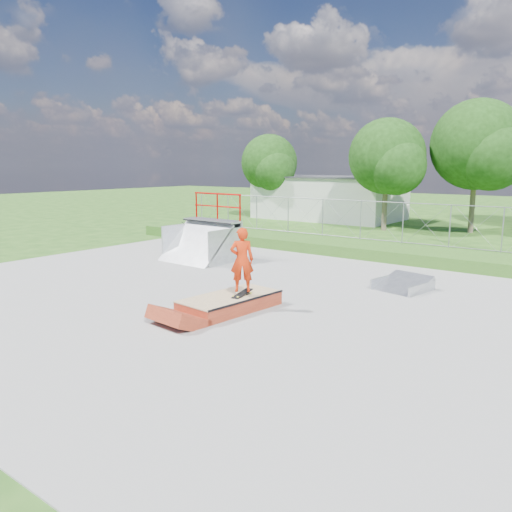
# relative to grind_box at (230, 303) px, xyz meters

# --- Properties ---
(ground) EXTENTS (120.00, 120.00, 0.00)m
(ground) POSITION_rel_grind_box_xyz_m (-1.54, 0.70, -0.21)
(ground) COLOR #244F16
(ground) RESTS_ON ground
(concrete_pad) EXTENTS (20.00, 16.00, 0.04)m
(concrete_pad) POSITION_rel_grind_box_xyz_m (-1.54, 0.70, -0.19)
(concrete_pad) COLOR #969693
(concrete_pad) RESTS_ON ground
(grass_berm) EXTENTS (24.00, 3.00, 0.50)m
(grass_berm) POSITION_rel_grind_box_xyz_m (-1.54, 10.20, 0.04)
(grass_berm) COLOR #244F16
(grass_berm) RESTS_ON ground
(grind_box) EXTENTS (1.63, 2.92, 0.42)m
(grind_box) POSITION_rel_grind_box_xyz_m (0.00, 0.00, 0.00)
(grind_box) COLOR maroon
(grind_box) RESTS_ON concrete_pad
(quarter_pipe) EXTENTS (2.81, 2.41, 2.73)m
(quarter_pipe) POSITION_rel_grind_box_xyz_m (-5.57, 4.69, 1.16)
(quarter_pipe) COLOR #96999D
(quarter_pipe) RESTS_ON concrete_pad
(flat_bank_ramp) EXTENTS (1.69, 1.77, 0.43)m
(flat_bank_ramp) POSITION_rel_grind_box_xyz_m (2.90, 4.93, 0.01)
(flat_bank_ramp) COLOR #96999D
(flat_bank_ramp) RESTS_ON concrete_pad
(skateboard) EXTENTS (0.30, 0.81, 0.13)m
(skateboard) POSITION_rel_grind_box_xyz_m (0.25, 0.22, 0.25)
(skateboard) COLOR black
(skateboard) RESTS_ON grind_box
(skater) EXTENTS (0.75, 0.72, 1.73)m
(skater) POSITION_rel_grind_box_xyz_m (0.25, 0.22, 1.12)
(skater) COLOR red
(skater) RESTS_ON grind_box
(concrete_stairs) EXTENTS (1.50, 1.60, 0.80)m
(concrete_stairs) POSITION_rel_grind_box_xyz_m (-10.04, 9.40, 0.19)
(concrete_stairs) COLOR #969693
(concrete_stairs) RESTS_ON ground
(chain_link_fence) EXTENTS (20.00, 0.06, 1.80)m
(chain_link_fence) POSITION_rel_grind_box_xyz_m (-1.54, 11.20, 1.19)
(chain_link_fence) COLOR gray
(chain_link_fence) RESTS_ON grass_berm
(utility_building_flat) EXTENTS (10.00, 6.00, 3.00)m
(utility_building_flat) POSITION_rel_grind_box_xyz_m (-9.54, 22.70, 1.29)
(utility_building_flat) COLOR beige
(utility_building_flat) RESTS_ON ground
(tree_left_near) EXTENTS (4.76, 4.48, 6.65)m
(tree_left_near) POSITION_rel_grind_box_xyz_m (-3.29, 18.54, 4.03)
(tree_left_near) COLOR brown
(tree_left_near) RESTS_ON ground
(tree_center) EXTENTS (5.44, 5.12, 7.60)m
(tree_center) POSITION_rel_grind_box_xyz_m (1.24, 20.52, 4.64)
(tree_center) COLOR brown
(tree_center) RESTS_ON ground
(tree_left_far) EXTENTS (4.42, 4.16, 6.18)m
(tree_left_far) POSITION_rel_grind_box_xyz_m (-13.31, 20.55, 3.73)
(tree_left_far) COLOR brown
(tree_left_far) RESTS_ON ground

